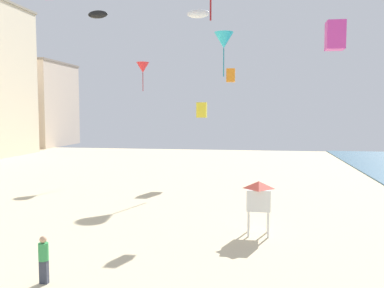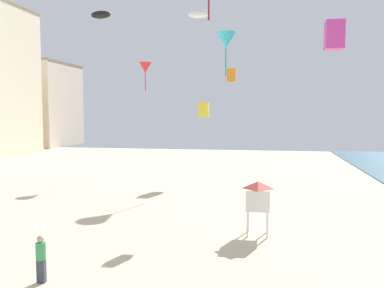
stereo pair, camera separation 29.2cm
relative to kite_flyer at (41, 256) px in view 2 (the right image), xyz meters
The scene contains 10 objects.
boardwalk_hotel_far 61.30m from the kite_flyer, 121.16° to the left, with size 13.63×12.66×13.89m.
kite_flyer is the anchor object (origin of this frame).
lifeguard_stand 9.93m from the kite_flyer, 43.47° to the left, with size 1.10×1.10×2.55m.
kite_cyan_delta 26.28m from the kite_flyer, 80.06° to the left, with size 1.66×1.66×3.77m.
kite_yellow_box 22.96m from the kite_flyer, 83.91° to the left, with size 0.82×0.82×1.29m.
kite_black_parafoil 33.54m from the kite_flyer, 107.91° to the left, with size 2.10×0.58×0.82m.
kite_white_parafoil 18.78m from the kite_flyer, 77.86° to the left, with size 1.46×0.41×0.57m.
kite_magenta_box_2 14.29m from the kite_flyer, 29.32° to the left, with size 0.76×0.76×1.19m.
kite_red_delta_2 27.30m from the kite_flyer, 98.18° to the left, with size 1.20×1.20×2.72m.
kite_orange_box 15.25m from the kite_flyer, 66.18° to the left, with size 0.50×0.50×0.79m.
Camera 2 is at (10.30, -1.73, 5.84)m, focal length 38.74 mm.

